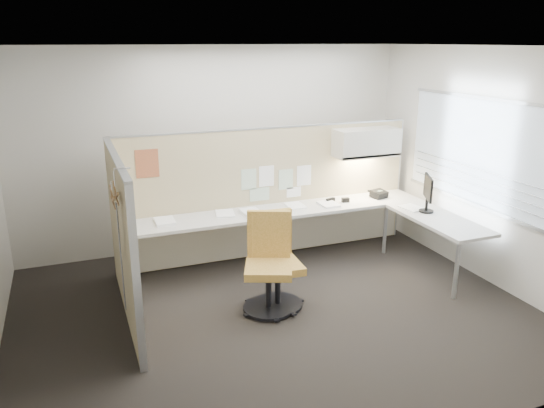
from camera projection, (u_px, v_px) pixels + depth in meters
name	position (u px, v px, depth m)	size (l,w,h in m)	color
floor	(275.00, 312.00, 5.82)	(5.50, 4.50, 0.01)	black
ceiling	(275.00, 46.00, 4.99)	(5.50, 4.50, 0.01)	white
wall_back	(216.00, 149.00, 7.41)	(5.50, 0.02, 2.80)	beige
wall_front	(403.00, 277.00, 3.40)	(5.50, 0.02, 2.80)	beige
wall_right	(487.00, 167.00, 6.36)	(0.02, 4.50, 2.80)	beige
window_pane	(487.00, 155.00, 6.31)	(0.01, 2.80, 1.30)	#8F9EA6
partition_back	(269.00, 193.00, 7.18)	(4.10, 0.06, 1.75)	tan
partition_left	(123.00, 240.00, 5.49)	(0.06, 2.20, 1.75)	tan
desk	(309.00, 219.00, 6.97)	(4.00, 2.07, 0.73)	beige
overhead_bin	(366.00, 143.00, 7.27)	(0.90, 0.36, 0.38)	beige
task_light_strip	(365.00, 158.00, 7.33)	(0.60, 0.06, 0.02)	#FFEABF
pinned_papers	(275.00, 182.00, 7.13)	(1.01, 0.00, 0.47)	#8CBF8C
poster	(147.00, 164.00, 6.43)	(0.28, 0.00, 0.35)	orange
chair_left	(269.00, 266.00, 5.78)	(0.65, 0.66, 1.06)	black
chair_right	(276.00, 264.00, 5.86)	(0.55, 0.55, 1.05)	black
monitor	(428.00, 192.00, 6.76)	(0.23, 0.42, 0.47)	black
phone	(379.00, 194.00, 7.45)	(0.25, 0.24, 0.12)	black
stapler	(330.00, 200.00, 7.27)	(0.14, 0.04, 0.05)	black
tape_dispenser	(345.00, 200.00, 7.25)	(0.10, 0.06, 0.06)	black
coat_hook	(116.00, 208.00, 4.73)	(0.18, 0.45, 1.34)	silver
paper_stack_0	(165.00, 221.00, 6.43)	(0.23, 0.30, 0.04)	white
paper_stack_1	(225.00, 214.00, 6.75)	(0.23, 0.30, 0.02)	white
paper_stack_2	(251.00, 213.00, 6.75)	(0.23, 0.30, 0.04)	white
paper_stack_3	(295.00, 206.00, 7.09)	(0.23, 0.30, 0.01)	white
paper_stack_4	(328.00, 204.00, 7.13)	(0.23, 0.30, 0.02)	white
paper_stack_5	(412.00, 208.00, 6.98)	(0.23, 0.30, 0.02)	white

